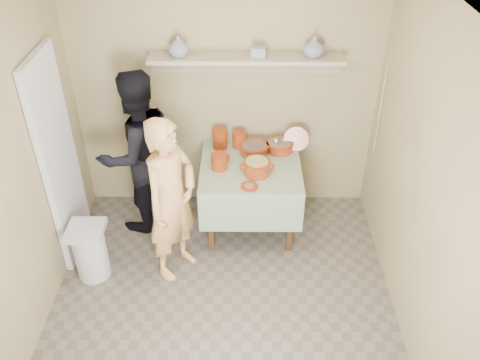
{
  "coord_description": "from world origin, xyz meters",
  "views": [
    {
      "loc": [
        0.18,
        -2.81,
        3.49
      ],
      "look_at": [
        0.15,
        0.75,
        0.95
      ],
      "focal_mm": 38.0,
      "sensor_mm": 36.0,
      "label": 1
    }
  ],
  "objects_px": {
    "cazuela_rice": "(257,166)",
    "trash_bin": "(90,251)",
    "person_cook": "(172,201)",
    "serving_table": "(251,174)",
    "person_helper": "(138,154)"
  },
  "relations": [
    {
      "from": "trash_bin",
      "to": "person_cook",
      "type": "bearing_deg",
      "value": 7.34
    },
    {
      "from": "person_helper",
      "to": "trash_bin",
      "type": "height_order",
      "value": "person_helper"
    },
    {
      "from": "person_cook",
      "to": "trash_bin",
      "type": "bearing_deg",
      "value": 130.18
    },
    {
      "from": "person_helper",
      "to": "trash_bin",
      "type": "distance_m",
      "value": 1.02
    },
    {
      "from": "person_cook",
      "to": "serving_table",
      "type": "bearing_deg",
      "value": -15.32
    },
    {
      "from": "serving_table",
      "to": "trash_bin",
      "type": "xyz_separation_m",
      "value": [
        -1.46,
        -0.72,
        -0.36
      ]
    },
    {
      "from": "person_helper",
      "to": "serving_table",
      "type": "relative_size",
      "value": 1.75
    },
    {
      "from": "person_helper",
      "to": "trash_bin",
      "type": "xyz_separation_m",
      "value": [
        -0.37,
        -0.77,
        -0.57
      ]
    },
    {
      "from": "serving_table",
      "to": "cazuela_rice",
      "type": "relative_size",
      "value": 2.95
    },
    {
      "from": "person_cook",
      "to": "serving_table",
      "type": "xyz_separation_m",
      "value": [
        0.69,
        0.62,
        -0.15
      ]
    },
    {
      "from": "cazuela_rice",
      "to": "trash_bin",
      "type": "relative_size",
      "value": 0.59
    },
    {
      "from": "serving_table",
      "to": "trash_bin",
      "type": "distance_m",
      "value": 1.67
    },
    {
      "from": "person_helper",
      "to": "serving_table",
      "type": "distance_m",
      "value": 1.11
    },
    {
      "from": "person_cook",
      "to": "person_helper",
      "type": "bearing_deg",
      "value": 63.67
    },
    {
      "from": "cazuela_rice",
      "to": "trash_bin",
      "type": "xyz_separation_m",
      "value": [
        -1.52,
        -0.56,
        -0.56
      ]
    }
  ]
}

